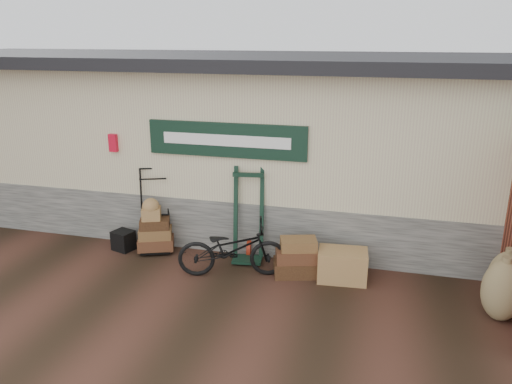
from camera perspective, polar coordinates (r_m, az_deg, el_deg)
ground at (r=7.64m, az=-3.25°, el=-10.13°), size 80.00×80.00×0.00m
station_building at (r=9.60m, az=1.57°, el=5.97°), size 14.40×4.10×3.20m
porter_trolley at (r=8.63m, az=-11.50°, el=-1.95°), size 0.86×0.76×1.43m
green_barrow at (r=8.05m, az=-0.89°, el=-2.64°), size 0.61×0.54×1.53m
suitcase_stack at (r=7.72m, az=4.63°, el=-7.38°), size 0.77×0.60×0.60m
wicker_hamper at (r=7.68m, az=9.84°, el=-8.25°), size 0.76×0.53×0.47m
black_trunk at (r=8.90m, az=-14.90°, el=-5.37°), size 0.41×0.38×0.34m
bicycle at (r=7.61m, az=-2.74°, el=-6.18°), size 1.02×1.76×0.97m
burlap_sack_left at (r=7.61m, az=26.64°, el=-8.90°), size 0.56×0.50×0.80m
burlap_sack_right at (r=7.23m, az=26.34°, el=-10.08°), size 0.64×0.59×0.83m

